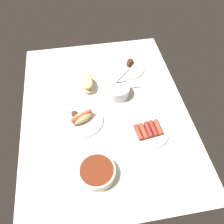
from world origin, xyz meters
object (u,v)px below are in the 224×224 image
object	(u,v)px
plate_hotdog_assembled	(82,119)
plate_sausages	(148,131)
bowl_chili	(97,172)
plate_grilled_meat	(128,67)
bowl_coleslaw	(118,90)
bread_stack	(87,83)

from	to	relation	value
plate_hotdog_assembled	plate_sausages	distance (cm)	35.27
bowl_chili	plate_grilled_meat	bearing A→B (deg)	-22.97
plate_hotdog_assembled	plate_grilled_meat	distance (cm)	49.40
bowl_coleslaw	bread_stack	size ratio (longest dim) A/B	1.03
plate_hotdog_assembled	bowl_chili	bearing A→B (deg)	-172.67
bowl_coleslaw	plate_grilled_meat	distance (cm)	23.76
plate_hotdog_assembled	plate_grilled_meat	world-z (taller)	plate_hotdog_assembled
plate_sausages	bowl_chili	distance (cm)	34.14
plate_sausages	bowl_chili	xyz separation A→B (cm)	(-18.29, 28.79, 1.56)
plate_sausages	bread_stack	bearing A→B (deg)	36.35
plate_grilled_meat	bread_stack	bearing A→B (deg)	114.05
plate_hotdog_assembled	plate_sausages	size ratio (longest dim) A/B	1.05
plate_sausages	plate_grilled_meat	distance (cm)	49.80
bowl_chili	plate_hotdog_assembled	bearing A→B (deg)	7.33
bowl_coleslaw	plate_grilled_meat	xyz separation A→B (cm)	(21.07, -10.66, -2.62)
plate_hotdog_assembled	bowl_chili	distance (cm)	31.50
plate_sausages	plate_hotdog_assembled	bearing A→B (deg)	68.48
plate_hotdog_assembled	bowl_coleslaw	world-z (taller)	bowl_coleslaw
plate_hotdog_assembled	bowl_coleslaw	distance (cm)	27.30
plate_hotdog_assembled	bowl_coleslaw	xyz separation A→B (cm)	(15.79, -22.21, 1.66)
plate_sausages	bowl_coleslaw	bearing A→B (deg)	20.24
plate_grilled_meat	plate_sausages	bearing A→B (deg)	179.92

